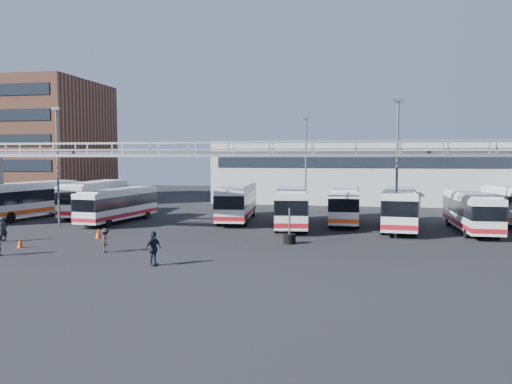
% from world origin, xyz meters
% --- Properties ---
extents(ground, '(140.00, 140.00, 0.00)m').
position_xyz_m(ground, '(0.00, 0.00, 0.00)').
color(ground, black).
rests_on(ground, ground).
extents(gantry, '(51.40, 5.15, 7.10)m').
position_xyz_m(gantry, '(0.00, 5.87, 5.51)').
color(gantry, gray).
rests_on(gantry, ground).
extents(apartment_building, '(18.00, 15.00, 16.00)m').
position_xyz_m(apartment_building, '(-34.00, 30.00, 8.00)').
color(apartment_building, brown).
rests_on(apartment_building, ground).
extents(warehouse, '(42.00, 14.00, 8.00)m').
position_xyz_m(warehouse, '(12.00, 38.00, 4.00)').
color(warehouse, '#9E9E99').
rests_on(warehouse, ground).
extents(light_pole_left, '(0.70, 0.35, 10.21)m').
position_xyz_m(light_pole_left, '(-16.00, 8.00, 5.73)').
color(light_pole_left, '#4C4F54').
rests_on(light_pole_left, ground).
extents(light_pole_mid, '(0.70, 0.35, 10.21)m').
position_xyz_m(light_pole_mid, '(12.00, 7.00, 5.73)').
color(light_pole_mid, '#4C4F54').
rests_on(light_pole_mid, ground).
extents(light_pole_back, '(0.70, 0.35, 10.21)m').
position_xyz_m(light_pole_back, '(4.00, 22.00, 5.73)').
color(light_pole_back, '#4C4F54').
rests_on(light_pole_back, ground).
extents(bus_0, '(4.66, 11.90, 3.53)m').
position_xyz_m(bus_0, '(-22.15, 12.93, 1.95)').
color(bus_0, silver).
rests_on(bus_0, ground).
extents(bus_1, '(3.58, 11.67, 3.49)m').
position_xyz_m(bus_1, '(-16.92, 15.95, 1.93)').
color(bus_1, silver).
rests_on(bus_1, ground).
extents(bus_2, '(3.59, 10.43, 3.10)m').
position_xyz_m(bus_2, '(-12.28, 11.61, 1.72)').
color(bus_2, silver).
rests_on(bus_2, ground).
extents(bus_4, '(3.72, 11.49, 3.43)m').
position_xyz_m(bus_4, '(-1.79, 14.77, 1.90)').
color(bus_4, silver).
rests_on(bus_4, ground).
extents(bus_5, '(3.85, 11.45, 3.41)m').
position_xyz_m(bus_5, '(3.71, 11.58, 1.89)').
color(bus_5, silver).
rests_on(bus_5, ground).
extents(bus_6, '(2.57, 10.85, 3.29)m').
position_xyz_m(bus_6, '(8.18, 15.09, 1.82)').
color(bus_6, silver).
rests_on(bus_6, ground).
extents(bus_7, '(3.60, 11.68, 3.50)m').
position_xyz_m(bus_7, '(12.65, 12.07, 1.93)').
color(bus_7, silver).
rests_on(bus_7, ground).
extents(bus_8, '(2.54, 10.44, 3.16)m').
position_xyz_m(bus_8, '(18.19, 11.37, 1.75)').
color(bus_8, silver).
rests_on(bus_8, ground).
extents(pedestrian_a, '(0.61, 0.75, 1.78)m').
position_xyz_m(pedestrian_a, '(-15.44, 0.25, 0.89)').
color(pedestrian_a, black).
rests_on(pedestrian_a, ground).
extents(pedestrian_c, '(1.05, 1.13, 1.53)m').
position_xyz_m(pedestrian_c, '(-6.42, -2.11, 0.76)').
color(pedestrian_c, black).
rests_on(pedestrian_c, ground).
extents(pedestrian_d, '(0.88, 1.22, 1.92)m').
position_xyz_m(pedestrian_d, '(-1.95, -5.20, 0.96)').
color(pedestrian_d, black).
rests_on(pedestrian_d, ground).
extents(cone_left, '(0.53, 0.53, 0.63)m').
position_xyz_m(cone_left, '(-12.78, -1.63, 0.32)').
color(cone_left, red).
rests_on(cone_left, ground).
extents(cone_right, '(0.52, 0.52, 0.72)m').
position_xyz_m(cone_right, '(-9.64, 2.97, 0.36)').
color(cone_right, red).
rests_on(cone_right, ground).
extents(tire_stack, '(0.87, 0.87, 2.48)m').
position_xyz_m(tire_stack, '(4.57, 3.19, 0.42)').
color(tire_stack, black).
rests_on(tire_stack, ground).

